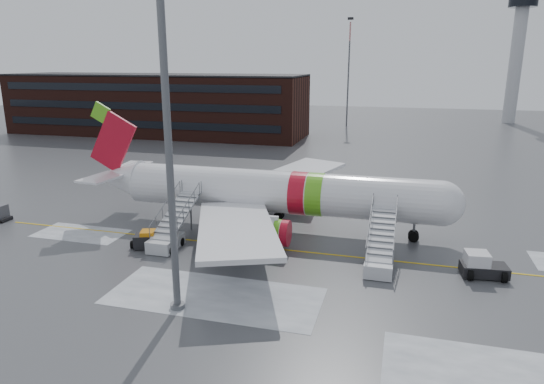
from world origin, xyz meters
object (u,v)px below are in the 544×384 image
(airliner, at_px, (268,192))
(light_mast_near, at_px, (165,84))
(airstair_fwd, at_px, (380,255))
(pushback_tug, at_px, (481,266))
(baggage_tractor, at_px, (148,241))
(airstair_aft, at_px, (170,234))

(airliner, bearing_deg, light_mast_near, -94.73)
(airstair_fwd, distance_m, pushback_tug, 7.10)
(airstair_fwd, distance_m, light_mast_near, 19.70)
(airliner, height_order, airstair_fwd, airliner)
(pushback_tug, height_order, light_mast_near, light_mast_near)
(airliner, bearing_deg, baggage_tractor, -137.19)
(baggage_tractor, bearing_deg, pushback_tug, 3.18)
(airstair_fwd, xyz_separation_m, light_mast_near, (-11.79, -9.48, 12.62))
(airliner, relative_size, light_mast_near, 1.32)
(airstair_fwd, height_order, baggage_tractor, airstair_fwd)
(airliner, xyz_separation_m, airstair_fwd, (10.47, -6.54, -2.35))
(airliner, height_order, light_mast_near, light_mast_near)
(airstair_aft, distance_m, baggage_tractor, 1.79)
(airstair_fwd, relative_size, airstair_aft, 1.00)
(light_mast_near, bearing_deg, pushback_tug, 27.82)
(airstair_fwd, bearing_deg, baggage_tractor, -177.09)
(airstair_aft, bearing_deg, baggage_tractor, -147.13)
(airstair_fwd, height_order, light_mast_near, light_mast_near)
(airliner, distance_m, baggage_tractor, 11.35)
(airstair_aft, height_order, pushback_tug, airstair_aft)
(baggage_tractor, bearing_deg, airliner, 42.81)
(pushback_tug, bearing_deg, airstair_fwd, -176.13)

